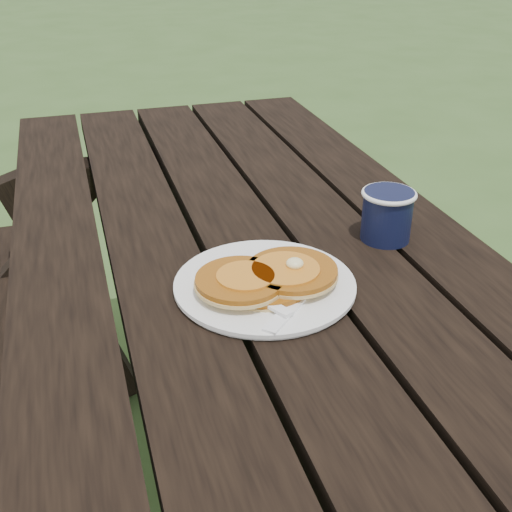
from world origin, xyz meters
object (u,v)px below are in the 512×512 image
object	(u,v)px
plate	(265,285)
coffee_cup	(387,212)
pancake_stack	(268,278)
picnic_table	(258,439)

from	to	relation	value
plate	coffee_cup	distance (m)	0.26
plate	pancake_stack	bearing A→B (deg)	-85.35
coffee_cup	plate	bearing A→B (deg)	-158.74
picnic_table	coffee_cup	size ratio (longest dim) A/B	20.16
picnic_table	coffee_cup	distance (m)	0.49
plate	pancake_stack	size ratio (longest dim) A/B	1.24
picnic_table	coffee_cup	bearing A→B (deg)	1.53
pancake_stack	coffee_cup	bearing A→B (deg)	23.86
pancake_stack	coffee_cup	world-z (taller)	coffee_cup
pancake_stack	plate	bearing A→B (deg)	94.65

